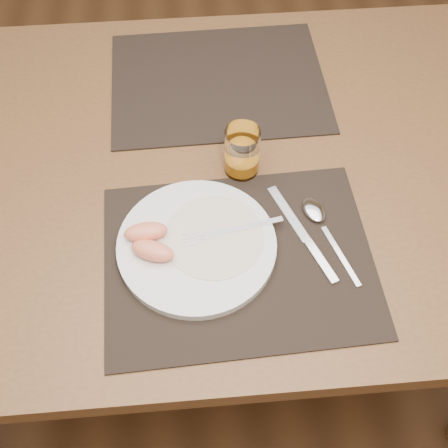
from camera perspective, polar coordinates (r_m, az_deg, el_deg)
The scene contains 11 objects.
ground at distance 1.72m, azimuth -0.72°, elevation -10.21°, with size 5.00×5.00×0.00m, color #56361D.
table at distance 1.14m, azimuth -1.07°, elevation 3.60°, with size 1.40×0.90×0.75m.
placemat_near at distance 0.95m, azimuth 1.51°, elevation -3.59°, with size 0.45×0.35×0.00m, color black.
placemat_far at distance 1.23m, azimuth -0.58°, elevation 14.24°, with size 0.45×0.35×0.00m, color black.
plate at distance 0.95m, azimuth -2.78°, elevation -2.19°, with size 0.27×0.27×0.02m, color white.
plate_dressing at distance 0.95m, azimuth -1.03°, elevation -1.27°, with size 0.17×0.17×0.00m.
fork at distance 0.95m, azimuth 0.08°, elevation -0.81°, with size 0.17×0.05×0.00m.
knife at distance 0.97m, azimuth 8.44°, elevation -1.71°, with size 0.09×0.21×0.01m.
spoon at distance 1.00m, azimuth 9.49°, elevation 0.76°, with size 0.08×0.19×0.01m.
juice_glass at distance 1.03m, azimuth 1.84°, elevation 7.22°, with size 0.06×0.06×0.10m.
grapefruit_wedges at distance 0.94m, azimuth -7.60°, elevation -1.75°, with size 0.09×0.09×0.03m.
Camera 1 is at (-0.04, -0.70, 1.57)m, focal length 45.00 mm.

